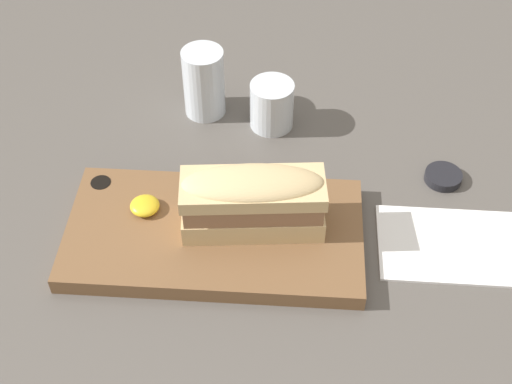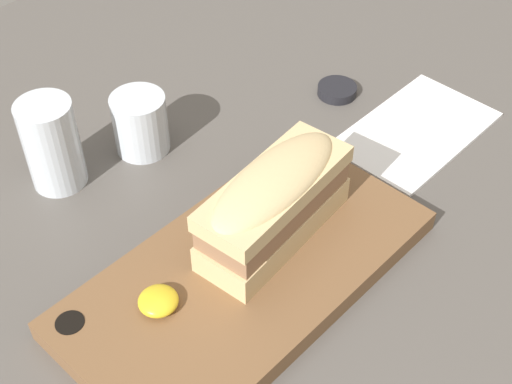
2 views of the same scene
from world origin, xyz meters
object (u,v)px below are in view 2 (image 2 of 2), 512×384
Objects in this scene: wine_glass at (141,125)px; water_glass at (53,149)px; napkin at (416,130)px; serving_board at (246,272)px; condiment_dish at (337,90)px; sandwich at (274,201)px.

water_glass is at bearing 166.26° from wine_glass.
napkin is at bearing -35.08° from water_glass.
serving_board is 7.32× the size of condiment_dish.
sandwich is at bearing -93.16° from wine_glass.
napkin is 4.00× the size of condiment_dish.
sandwich is 29.50cm from condiment_dish.
condiment_dish is at bearing -22.84° from wine_glass.
sandwich is (5.02, 0.84, 6.00)cm from serving_board.
serving_board reaches higher than napkin.
napkin is at bearing -41.66° from wine_glass.
serving_board is 2.07× the size of sandwich.
condiment_dish is at bearing 25.18° from sandwich.
wine_glass is 34.19cm from napkin.
serving_board is 1.83× the size of napkin.
wine_glass is at bearing 86.84° from sandwich.
wine_glass is (6.27, 23.51, 2.30)cm from serving_board.
condiment_dish is (-0.65, 12.18, 0.43)cm from napkin.
sandwich is 27.58cm from napkin.
serving_board is at bearing -157.16° from condiment_dish.
sandwich is at bearing 9.48° from serving_board.
wine_glass reaches higher than serving_board.
condiment_dish is at bearing 93.05° from napkin.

